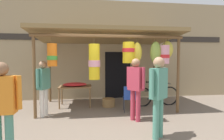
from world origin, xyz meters
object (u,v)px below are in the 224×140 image
at_px(display_table, 75,88).
at_px(customer_foreground, 2,104).
at_px(folding_chair, 130,96).
at_px(flower_heap_on_table, 75,84).
at_px(vendor_in_orange, 43,84).
at_px(shopper_by_bananas, 158,90).
at_px(wicker_basket_by_table, 109,102).
at_px(passerby_at_right, 136,84).
at_px(parked_bicycle, 156,96).

bearing_deg(display_table, customer_foreground, -104.91).
bearing_deg(folding_chair, flower_heap_on_table, 151.44).
xyz_separation_m(display_table, customer_foreground, (-0.91, -3.43, 0.32)).
relative_size(folding_chair, vendor_in_orange, 0.51).
xyz_separation_m(folding_chair, shopper_by_bananas, (0.16, -1.92, 0.53)).
distance_m(folding_chair, customer_foreground, 3.67).
relative_size(display_table, vendor_in_orange, 0.70).
xyz_separation_m(wicker_basket_by_table, passerby_at_right, (0.56, -1.57, 0.87)).
xyz_separation_m(flower_heap_on_table, folding_chair, (1.77, -0.96, -0.29)).
distance_m(parked_bicycle, vendor_in_orange, 3.87).
height_order(parked_bicycle, shopper_by_bananas, shopper_by_bananas).
xyz_separation_m(folding_chair, passerby_at_right, (-0.03, -0.81, 0.51)).
xyz_separation_m(customer_foreground, passerby_at_right, (2.65, 1.65, 0.04)).
bearing_deg(vendor_in_orange, flower_heap_on_table, 50.11).
distance_m(display_table, folding_chair, 2.02).
height_order(parked_bicycle, vendor_in_orange, vendor_in_orange).
xyz_separation_m(display_table, folding_chair, (1.77, -0.97, -0.15)).
bearing_deg(vendor_in_orange, customer_foreground, -91.49).
bearing_deg(wicker_basket_by_table, display_table, 170.05).
xyz_separation_m(parked_bicycle, passerby_at_right, (-1.17, -1.46, 0.66)).
relative_size(vendor_in_orange, customer_foreground, 1.00).
relative_size(flower_heap_on_table, wicker_basket_by_table, 1.86).
xyz_separation_m(vendor_in_orange, customer_foreground, (-0.06, -2.40, 0.00)).
bearing_deg(shopper_by_bananas, folding_chair, 94.84).
height_order(display_table, parked_bicycle, parked_bicycle).
height_order(folding_chair, customer_foreground, customer_foreground).
height_order(flower_heap_on_table, customer_foreground, customer_foreground).
height_order(display_table, folding_chair, folding_chair).
height_order(display_table, customer_foreground, customer_foreground).
distance_m(flower_heap_on_table, parked_bicycle, 2.95).
bearing_deg(vendor_in_orange, display_table, 50.52).
relative_size(flower_heap_on_table, shopper_by_bananas, 0.48).
relative_size(display_table, wicker_basket_by_table, 2.55).
bearing_deg(display_table, folding_chair, -28.75).
relative_size(display_table, customer_foreground, 0.69).
height_order(wicker_basket_by_table, passerby_at_right, passerby_at_right).
bearing_deg(flower_heap_on_table, shopper_by_bananas, -56.21).
xyz_separation_m(display_table, passerby_at_right, (1.74, -1.78, 0.36)).
relative_size(shopper_by_bananas, passerby_at_right, 1.02).
distance_m(parked_bicycle, shopper_by_bananas, 2.83).
bearing_deg(customer_foreground, display_table, 75.09).
relative_size(parked_bicycle, customer_foreground, 1.06).
xyz_separation_m(flower_heap_on_table, customer_foreground, (-0.92, -3.42, 0.18)).
xyz_separation_m(display_table, wicker_basket_by_table, (1.18, -0.21, -0.51)).
bearing_deg(passerby_at_right, vendor_in_orange, 163.98).
distance_m(folding_chair, vendor_in_orange, 2.66).
bearing_deg(display_table, vendor_in_orange, -129.48).
xyz_separation_m(folding_chair, wicker_basket_by_table, (-0.59, 0.76, -0.36)).
relative_size(folding_chair, customer_foreground, 0.51).
height_order(wicker_basket_by_table, shopper_by_bananas, shopper_by_bananas).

